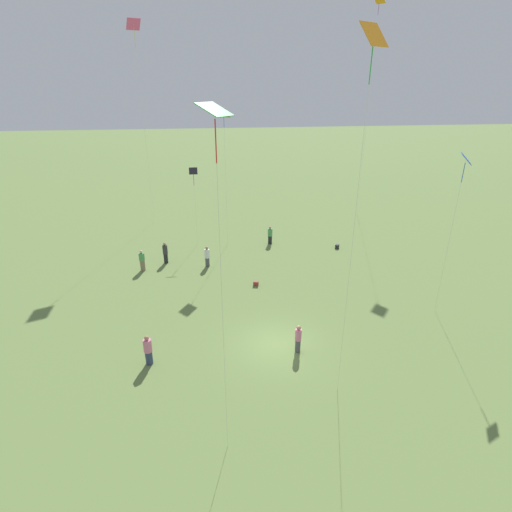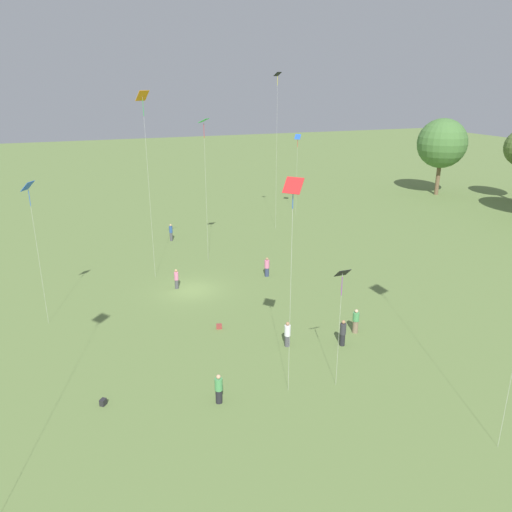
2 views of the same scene
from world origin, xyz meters
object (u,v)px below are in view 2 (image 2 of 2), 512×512
at_px(picnic_bag_0, 219,326).
at_px(picnic_bag_1, 103,402).
at_px(person_6, 171,232).
at_px(kite_2, 342,278).
at_px(kite_1, 143,105).
at_px(kite_6, 293,195).
at_px(person_0, 267,267).
at_px(kite_8, 29,192).
at_px(kite_7, 204,128).
at_px(kite_4, 277,88).
at_px(kite_3, 298,141).
at_px(person_5, 356,321).
at_px(person_3, 219,389).
at_px(person_4, 343,333).
at_px(person_2, 287,334).
at_px(person_1, 176,279).

xyz_separation_m(picnic_bag_0, picnic_bag_1, (6.13, -8.21, 0.01)).
height_order(person_6, kite_2, kite_2).
relative_size(kite_1, kite_6, 1.32).
xyz_separation_m(person_0, kite_8, (2.88, -17.83, 8.52)).
bearing_deg(picnic_bag_1, kite_7, 150.50).
xyz_separation_m(kite_2, kite_7, (-22.64, -1.12, 5.84)).
height_order(person_0, kite_1, kite_1).
xyz_separation_m(person_6, kite_4, (-0.45, 12.33, 14.62)).
bearing_deg(kite_1, kite_8, 48.97).
relative_size(kite_3, kite_7, 0.77).
bearing_deg(kite_4, person_5, 100.48).
bearing_deg(person_3, kite_1, 3.28).
height_order(person_4, kite_7, kite_7).
relative_size(person_3, person_5, 0.99).
distance_m(person_3, kite_7, 25.31).
relative_size(person_0, person_5, 1.01).
bearing_deg(person_4, kite_1, 20.79).
distance_m(person_5, kite_7, 21.70).
distance_m(person_6, picnic_bag_0, 21.28).
distance_m(person_3, kite_3, 41.13).
xyz_separation_m(kite_4, picnic_bag_1, (27.82, -21.58, -15.38)).
bearing_deg(kite_3, kite_2, -21.63).
height_order(person_6, kite_3, kite_3).
relative_size(kite_8, picnic_bag_0, 23.41).
relative_size(person_0, person_3, 1.02).
bearing_deg(person_6, person_5, 101.39).
distance_m(person_3, kite_8, 17.93).
distance_m(kite_1, kite_2, 22.58).
height_order(person_5, kite_3, kite_3).
xyz_separation_m(person_3, person_6, (-29.31, 3.47, 0.10)).
distance_m(kite_4, kite_7, 13.37).
bearing_deg(person_4, picnic_bag_1, 85.44).
bearing_deg(kite_7, kite_6, 79.93).
relative_size(kite_2, kite_4, 0.41).
xyz_separation_m(kite_3, picnic_bag_1, (32.62, -26.41, -9.12)).
bearing_deg(person_2, person_5, -166.34).
relative_size(kite_1, picnic_bag_0, 35.97).
xyz_separation_m(person_5, kite_3, (-30.29, 9.70, 8.46)).
distance_m(person_6, kite_4, 19.13).
height_order(kite_3, kite_8, kite_3).
xyz_separation_m(kite_1, kite_4, (-10.46, 15.81, 1.12)).
height_order(person_4, picnic_bag_1, person_4).
bearing_deg(picnic_bag_0, kite_4, 148.34).
xyz_separation_m(person_0, kite_2, (16.82, -2.59, 5.60)).
height_order(kite_1, picnic_bag_1, kite_1).
bearing_deg(kite_4, kite_6, 89.70).
distance_m(person_1, kite_3, 28.06).
height_order(person_2, kite_1, kite_1).
xyz_separation_m(person_3, person_4, (-3.04, 9.21, 0.06)).
bearing_deg(kite_1, person_4, 133.16).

